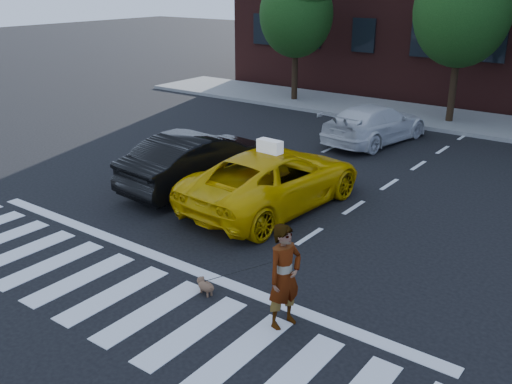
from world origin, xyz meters
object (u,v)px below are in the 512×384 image
tree_left (297,5)px  taxi (274,179)px  black_sedan (201,161)px  woman (285,276)px  dog (205,285)px  white_suv (375,124)px

tree_left → taxi: (6.83, -11.54, -3.69)m
black_sedan → woman: bearing=147.9°
black_sedan → woman: size_ratio=2.61×
woman → dog: (-1.77, -0.03, -0.76)m
black_sedan → white_suv: 7.53m
woman → white_suv: bearing=31.9°
white_suv → black_sedan: bearing=83.8°
tree_left → black_sedan: tree_left is taller
taxi → tree_left: bearing=-55.8°
woman → taxi: bearing=50.2°
woman → black_sedan: bearing=66.5°
black_sedan → woman: 7.14m
woman → dog: woman is taller
taxi → dog: size_ratio=10.82×
woman → tree_left: bearing=45.8°
tree_left → taxi: tree_left is taller
taxi → woman: woman is taller
taxi → black_sedan: size_ratio=1.11×
white_suv → woman: bearing=116.3°
woman → dog: 1.93m
white_suv → tree_left: bearing=-26.9°
taxi → dog: 4.67m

